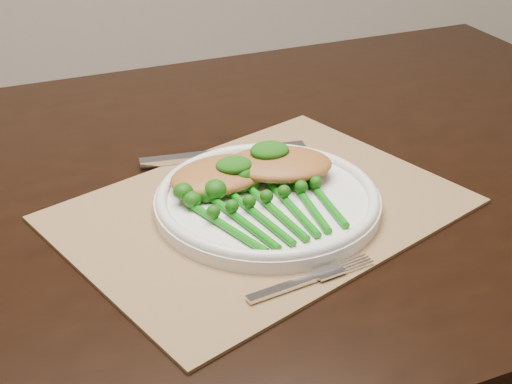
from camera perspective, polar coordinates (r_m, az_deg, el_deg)
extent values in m
cube|color=black|center=(0.96, -6.05, -0.36)|extent=(1.72, 1.14, 0.04)
cube|color=olive|center=(0.89, 0.42, -1.40)|extent=(0.58, 0.52, 0.00)
cylinder|color=white|center=(0.88, 0.92, -0.82)|extent=(0.28, 0.28, 0.02)
torus|color=white|center=(0.88, 0.92, -0.27)|extent=(0.28, 0.28, 0.01)
cube|color=silver|center=(1.00, -6.60, 2.61)|extent=(0.09, 0.02, 0.01)
cube|color=silver|center=(1.01, -0.04, 3.42)|extent=(0.14, 0.02, 0.00)
cube|color=silver|center=(0.75, 2.22, -7.67)|extent=(0.08, 0.03, 0.00)
ellipsoid|color=#A76630|center=(0.90, -2.88, 1.41)|extent=(0.15, 0.13, 0.03)
ellipsoid|color=#A76630|center=(0.91, 1.91, 2.27)|extent=(0.15, 0.12, 0.03)
ellipsoid|color=#0E4109|center=(0.89, -1.78, 2.17)|extent=(0.05, 0.04, 0.02)
ellipsoid|color=#0E4109|center=(0.91, 1.10, 3.34)|extent=(0.05, 0.04, 0.02)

